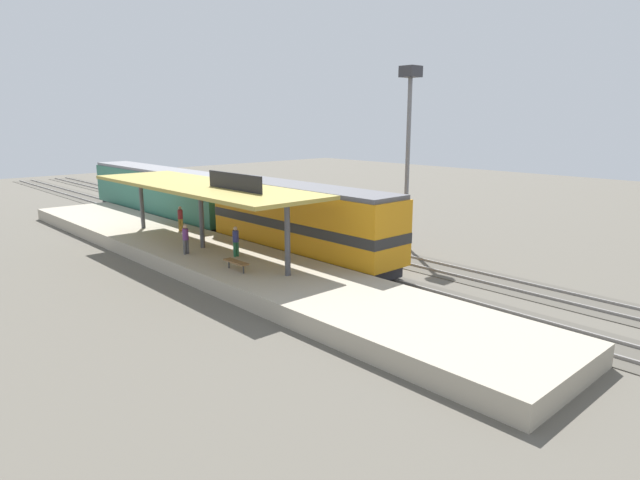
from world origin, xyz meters
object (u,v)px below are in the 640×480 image
(passenger_carriage_single, at_px, (161,193))
(person_waiting, at_px, (180,217))
(locomotive, at_px, (301,221))
(light_mast, at_px, (409,119))
(freight_car, at_px, (269,204))
(person_walking, at_px, (236,240))
(platform_bench, at_px, (236,262))
(person_boarding, at_px, (186,238))

(passenger_carriage_single, bearing_deg, person_waiting, -109.19)
(locomotive, relative_size, light_mast, 1.23)
(locomotive, distance_m, freight_car, 10.21)
(person_walking, bearing_deg, platform_bench, -124.22)
(locomotive, height_order, passenger_carriage_single, locomotive)
(light_mast, height_order, person_boarding, light_mast)
(freight_car, relative_size, person_waiting, 7.02)
(locomotive, relative_size, person_walking, 8.44)
(passenger_carriage_single, xyz_separation_m, person_waiting, (-3.16, -9.08, -0.46))
(locomotive, bearing_deg, freight_car, 63.18)
(platform_bench, distance_m, freight_car, 15.32)
(locomotive, relative_size, person_boarding, 8.44)
(platform_bench, relative_size, freight_car, 0.14)
(light_mast, xyz_separation_m, person_waiting, (-10.96, 10.68, -6.54))
(person_walking, bearing_deg, person_waiting, 81.98)
(person_boarding, bearing_deg, locomotive, -25.12)
(platform_bench, distance_m, person_boarding, 4.84)
(passenger_carriage_single, bearing_deg, locomotive, -90.00)
(light_mast, distance_m, person_boarding, 16.06)
(platform_bench, distance_m, person_waiting, 11.24)
(platform_bench, relative_size, passenger_carriage_single, 0.08)
(passenger_carriage_single, height_order, person_walking, passenger_carriage_single)
(freight_car, distance_m, light_mast, 13.02)
(person_waiting, bearing_deg, person_walking, -98.02)
(person_waiting, height_order, person_walking, same)
(locomotive, xyz_separation_m, person_walking, (-4.35, 0.49, -0.56))
(locomotive, distance_m, person_boarding, 6.78)
(person_waiting, xyz_separation_m, person_walking, (-1.19, -8.43, 0.00))
(passenger_carriage_single, relative_size, light_mast, 1.71)
(platform_bench, relative_size, light_mast, 0.15)
(locomotive, bearing_deg, light_mast, -12.70)
(locomotive, relative_size, person_waiting, 8.44)
(locomotive, xyz_separation_m, freight_car, (4.60, 9.10, -0.44))
(freight_car, xyz_separation_m, person_boarding, (-10.72, -6.23, -0.12))
(person_waiting, distance_m, person_walking, 8.52)
(platform_bench, height_order, person_waiting, person_waiting)
(platform_bench, height_order, light_mast, light_mast)
(locomotive, distance_m, light_mast, 9.99)
(passenger_carriage_single, bearing_deg, freight_car, -62.67)
(platform_bench, xyz_separation_m, person_waiting, (2.84, 10.86, 0.51))
(locomotive, height_order, person_walking, locomotive)
(platform_bench, distance_m, passenger_carriage_single, 20.85)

